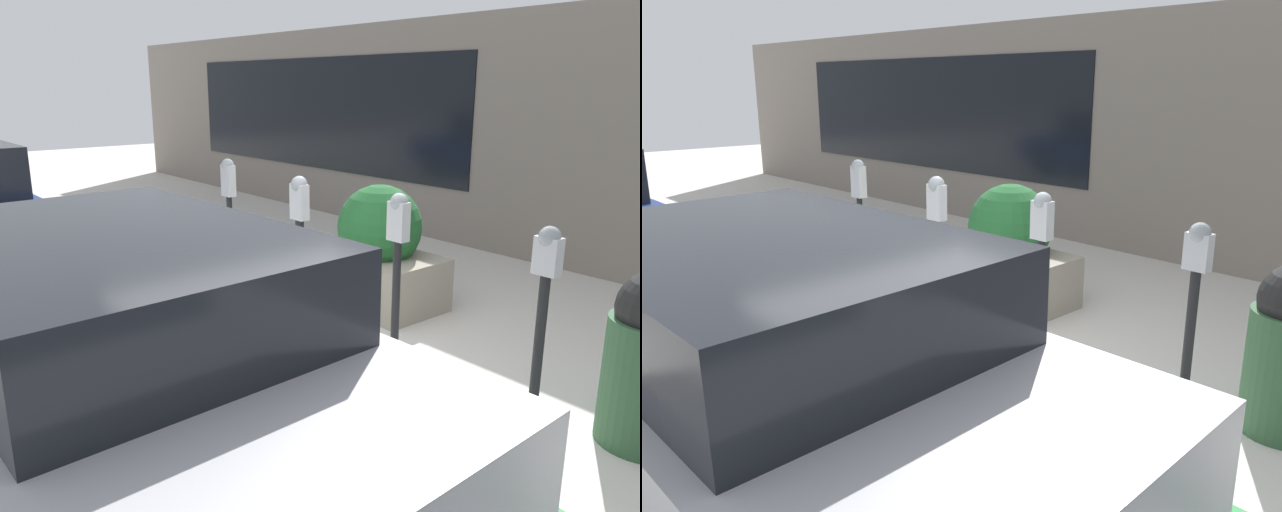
% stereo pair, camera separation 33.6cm
% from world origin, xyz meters
% --- Properties ---
extents(ground_plane, '(40.00, 40.00, 0.00)m').
position_xyz_m(ground_plane, '(0.00, 0.00, 0.00)').
color(ground_plane, beige).
extents(curb_strip, '(24.50, 0.16, 0.04)m').
position_xyz_m(curb_strip, '(0.00, 0.08, 0.02)').
color(curb_strip, '#338C47').
rests_on(curb_strip, ground_plane).
extents(building_facade, '(24.50, 0.17, 3.25)m').
position_xyz_m(building_facade, '(0.00, -4.47, 1.63)').
color(building_facade, slate).
rests_on(building_facade, ground_plane).
extents(parking_meter_nearest, '(0.15, 0.13, 1.53)m').
position_xyz_m(parking_meter_nearest, '(-1.81, -0.35, 1.03)').
color(parking_meter_nearest, black).
rests_on(parking_meter_nearest, ground_plane).
extents(parking_meter_second, '(0.16, 0.13, 1.55)m').
position_xyz_m(parking_meter_second, '(-0.57, -0.39, 1.06)').
color(parking_meter_second, black).
rests_on(parking_meter_second, ground_plane).
extents(parking_meter_middle, '(0.17, 0.14, 1.56)m').
position_xyz_m(parking_meter_middle, '(0.56, -0.34, 1.01)').
color(parking_meter_middle, black).
rests_on(parking_meter_middle, ground_plane).
extents(parking_meter_fourth, '(0.15, 0.13, 1.59)m').
position_xyz_m(parking_meter_fourth, '(1.81, -0.38, 1.10)').
color(parking_meter_fourth, black).
rests_on(parking_meter_fourth, ground_plane).
extents(planter_box, '(1.31, 0.90, 1.31)m').
position_xyz_m(planter_box, '(0.87, -1.64, 0.58)').
color(planter_box, gray).
rests_on(planter_box, ground_plane).
extents(parked_car_middle, '(4.83, 2.08, 1.55)m').
position_xyz_m(parked_car_middle, '(-0.25, 1.72, 0.81)').
color(parked_car_middle, '#B7B7BC').
rests_on(parked_car_middle, ground_plane).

